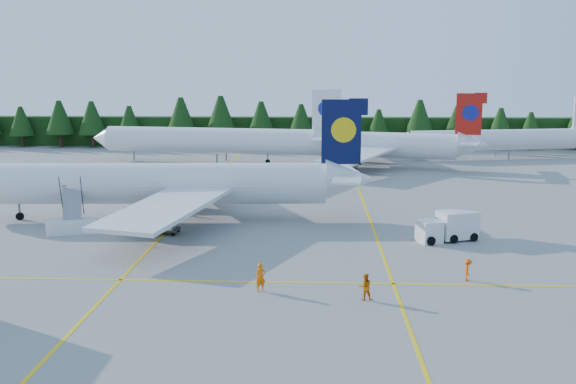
{
  "coord_description": "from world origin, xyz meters",
  "views": [
    {
      "loc": [
        0.34,
        -50.58,
        15.04
      ],
      "look_at": [
        -2.38,
        11.16,
        3.5
      ],
      "focal_mm": 40.0,
      "sensor_mm": 36.0,
      "label": 1
    }
  ],
  "objects_px": {
    "service_truck": "(447,227)",
    "airliner_navy": "(144,184)",
    "airstairs": "(72,223)",
    "airliner_red": "(342,144)"
  },
  "relations": [
    {
      "from": "service_truck",
      "to": "airliner_navy",
      "type": "bearing_deg",
      "value": 145.76
    },
    {
      "from": "service_truck",
      "to": "airstairs",
      "type": "bearing_deg",
      "value": 156.58
    },
    {
      "from": "airliner_navy",
      "to": "service_truck",
      "type": "relative_size",
      "value": 7.28
    },
    {
      "from": "airliner_navy",
      "to": "airstairs",
      "type": "bearing_deg",
      "value": -138.54
    },
    {
      "from": "service_truck",
      "to": "airliner_red",
      "type": "bearing_deg",
      "value": 78.87
    },
    {
      "from": "airliner_navy",
      "to": "service_truck",
      "type": "height_order",
      "value": "airliner_navy"
    },
    {
      "from": "airliner_navy",
      "to": "airstairs",
      "type": "height_order",
      "value": "airliner_navy"
    },
    {
      "from": "airliner_red",
      "to": "airstairs",
      "type": "distance_m",
      "value": 52.66
    },
    {
      "from": "airliner_red",
      "to": "service_truck",
      "type": "height_order",
      "value": "airliner_red"
    },
    {
      "from": "airliner_navy",
      "to": "airstairs",
      "type": "relative_size",
      "value": 6.25
    }
  ]
}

